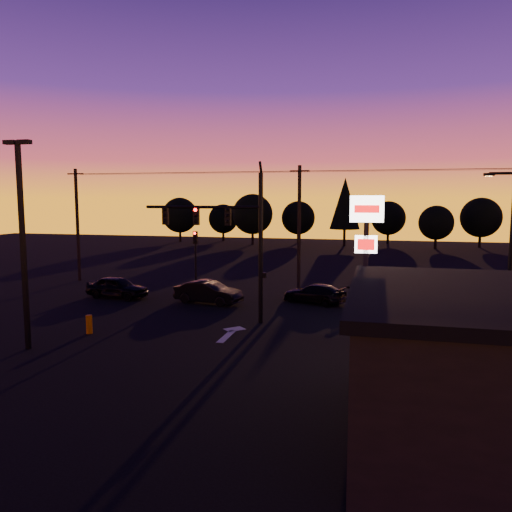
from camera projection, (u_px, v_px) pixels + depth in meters
The scene contains 23 objects.
ground at pixel (210, 342), 23.36m from camera, with size 120.00×120.00×0.00m, color black.
lane_arrow at pixel (230, 333), 24.85m from camera, with size 1.20×3.10×0.01m.
traffic_signal_mast at pixel (232, 231), 26.66m from camera, with size 6.79×0.52×8.58m.
secondary_signal at pixel (195, 252), 35.29m from camera, with size 0.30×0.31×4.35m.
parking_lot_light at pixel (22, 231), 21.62m from camera, with size 1.25×0.30×9.14m.
pylon_sign at pixel (366, 237), 22.58m from camera, with size 1.50×0.28×6.80m.
streetlight at pixel (509, 244), 24.88m from camera, with size 1.55×0.35×8.00m.
utility_pole_0 at pixel (77, 224), 40.10m from camera, with size 1.40×0.26×9.00m.
utility_pole_1 at pixel (299, 227), 35.86m from camera, with size 1.40×0.26×9.00m.
power_wires at pixel (300, 171), 35.40m from camera, with size 36.00×1.22×0.07m.
bollard at pixel (89, 324), 24.70m from camera, with size 0.31×0.31×0.92m, color #CA7000.
tree_0 at pixel (180, 215), 76.32m from camera, with size 5.36×5.36×6.74m.
tree_1 at pixel (223, 219), 77.87m from camera, with size 4.54×4.54×5.71m.
tree_2 at pixel (253, 214), 71.52m from camera, with size 5.77×5.78×7.26m.
tree_3 at pixel (298, 218), 74.04m from camera, with size 4.95×4.95×6.22m.
tree_4 at pixel (345, 203), 69.25m from camera, with size 4.18×4.18×9.50m.
tree_5 at pixel (388, 218), 72.91m from camera, with size 4.95×4.95×6.22m.
tree_6 at pixel (436, 223), 65.74m from camera, with size 4.54×4.54×5.71m.
tree_7 at pixel (481, 218), 67.15m from camera, with size 5.36×5.36×6.74m.
car_left at pixel (117, 287), 33.53m from camera, with size 1.71×4.25×1.45m, color black.
car_mid at pixel (208, 292), 31.79m from camera, with size 1.52×4.36×1.44m, color black.
car_right at pixel (315, 293), 31.89m from camera, with size 1.71×4.21×1.22m, color black.
suv_parked at pixel (421, 368), 17.77m from camera, with size 2.22×4.82×1.34m, color black.
Camera 1 is at (7.49, -21.57, 6.69)m, focal length 35.00 mm.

